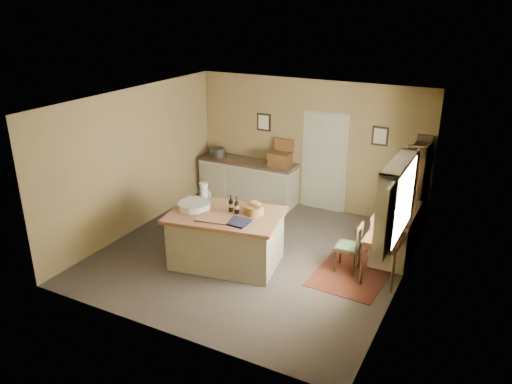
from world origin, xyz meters
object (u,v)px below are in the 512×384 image
sideboard (249,179)px  desk_chair (348,247)px  shelving_unit (419,190)px  writing_desk (386,239)px  work_island (226,237)px  right_cabinet (395,233)px

sideboard → desk_chair: 3.52m
sideboard → shelving_unit: bearing=-3.2°
writing_desk → shelving_unit: (0.15, 1.71, 0.26)m
work_island → desk_chair: bearing=10.3°
right_cabinet → sideboard: bearing=161.0°
right_cabinet → shelving_unit: size_ratio=0.60×
desk_chair → right_cabinet: (0.58, 0.79, 0.04)m
work_island → desk_chair: work_island is taller
work_island → sideboard: size_ratio=0.91×
shelving_unit → writing_desk: bearing=-95.0°
work_island → sideboard: (-1.02, 2.69, -0.00)m
writing_desk → right_cabinet: bearing=90.0°
right_cabinet → writing_desk: bearing=-90.0°
work_island → desk_chair: (1.88, 0.70, -0.06)m
desk_chair → shelving_unit: 2.00m
right_cabinet → shelving_unit: 1.12m
sideboard → writing_desk: sideboard is taller
sideboard → shelving_unit: size_ratio=1.19×
work_island → writing_desk: (2.46, 0.78, 0.19)m
writing_desk → right_cabinet: (-0.00, 0.71, -0.21)m
work_island → right_cabinet: bearing=21.0°
work_island → shelving_unit: shelving_unit is taller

